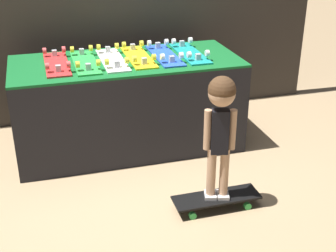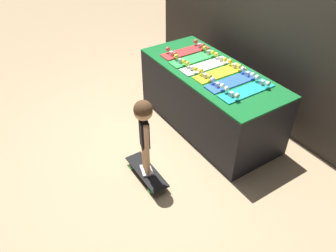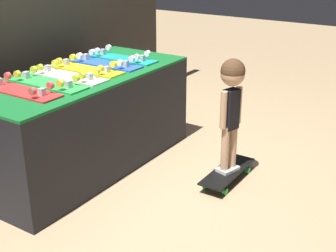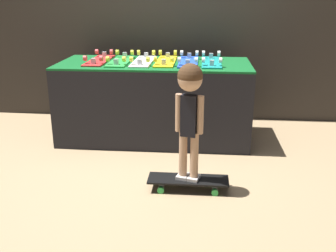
{
  "view_description": "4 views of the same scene",
  "coord_description": "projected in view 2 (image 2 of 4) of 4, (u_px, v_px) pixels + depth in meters",
  "views": [
    {
      "loc": [
        -0.72,
        -3.16,
        1.96
      ],
      "look_at": [
        0.16,
        -0.13,
        0.48
      ],
      "focal_mm": 50.0,
      "sensor_mm": 36.0,
      "label": 1
    },
    {
      "loc": [
        2.61,
        -1.71,
        2.64
      ],
      "look_at": [
        0.22,
        -0.17,
        0.43
      ],
      "focal_mm": 35.0,
      "sensor_mm": 36.0,
      "label": 2
    },
    {
      "loc": [
        -2.62,
        -1.96,
        1.8
      ],
      "look_at": [
        0.2,
        -0.12,
        0.44
      ],
      "focal_mm": 50.0,
      "sensor_mm": 36.0,
      "label": 3
    },
    {
      "loc": [
        0.48,
        -3.32,
        1.47
      ],
      "look_at": [
        0.21,
        -0.22,
        0.4
      ],
      "focal_mm": 42.0,
      "sensor_mm": 36.0,
      "label": 4
    }
  ],
  "objects": [
    {
      "name": "skateboard_white_on_rack",
      "position": [
        206.0,
        65.0,
        3.91
      ],
      "size": [
        0.19,
        0.67,
        0.09
      ],
      "color": "white",
      "rests_on": "display_rack"
    },
    {
      "name": "skateboard_yellow_on_rack",
      "position": [
        220.0,
        72.0,
        3.77
      ],
      "size": [
        0.19,
        0.67,
        0.09
      ],
      "color": "yellow",
      "rests_on": "display_rack"
    },
    {
      "name": "child",
      "position": [
        144.0,
        125.0,
        3.14
      ],
      "size": [
        0.21,
        0.18,
        0.9
      ],
      "rotation": [
        0.0,
        0.0,
        -0.27
      ],
      "color": "silver",
      "rests_on": "skateboard_on_floor"
    },
    {
      "name": "skateboard_green_on_rack",
      "position": [
        194.0,
        58.0,
        4.06
      ],
      "size": [
        0.19,
        0.67,
        0.09
      ],
      "color": "green",
      "rests_on": "display_rack"
    },
    {
      "name": "skateboard_red_on_rack",
      "position": [
        185.0,
        51.0,
        4.22
      ],
      "size": [
        0.19,
        0.67,
        0.09
      ],
      "color": "red",
      "rests_on": "display_rack"
    },
    {
      "name": "skateboard_blue_on_rack",
      "position": [
        232.0,
        81.0,
        3.61
      ],
      "size": [
        0.19,
        0.67,
        0.09
      ],
      "color": "blue",
      "rests_on": "display_rack"
    },
    {
      "name": "ground_plane",
      "position": [
        170.0,
        139.0,
        4.08
      ],
      "size": [
        16.0,
        16.0,
        0.0
      ],
      "primitive_type": "plane",
      "color": "tan"
    },
    {
      "name": "display_rack",
      "position": [
        209.0,
        99.0,
        4.09
      ],
      "size": [
        1.92,
        0.84,
        0.8
      ],
      "color": "black",
      "rests_on": "ground_plane"
    },
    {
      "name": "back_wall",
      "position": [
        265.0,
        16.0,
        3.87
      ],
      "size": [
        4.24,
        0.1,
        2.58
      ],
      "color": "#332D28",
      "rests_on": "ground_plane"
    },
    {
      "name": "skateboard_on_floor",
      "position": [
        147.0,
        172.0,
        3.54
      ],
      "size": [
        0.63,
        0.2,
        0.09
      ],
      "color": "black",
      "rests_on": "ground_plane"
    },
    {
      "name": "skateboard_teal_on_rack",
      "position": [
        247.0,
        90.0,
        3.46
      ],
      "size": [
        0.19,
        0.67,
        0.09
      ],
      "color": "teal",
      "rests_on": "display_rack"
    }
  ]
}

